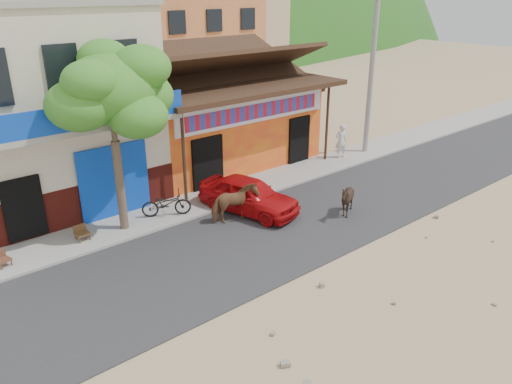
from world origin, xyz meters
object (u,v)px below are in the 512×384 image
at_px(red_car, 249,195).
at_px(tree, 115,141).
at_px(utility_pole, 372,67).
at_px(cafe_chair_left, 1,254).
at_px(cow_dark, 347,200).
at_px(scooter, 166,204).
at_px(cafe_chair_right, 81,227).
at_px(cow_tan, 235,203).
at_px(pedestrian, 341,141).

bearing_deg(red_car, tree, 144.42).
xyz_separation_m(utility_pole, cafe_chair_left, (-16.58, -0.24, -3.60)).
xyz_separation_m(tree, cow_dark, (6.55, -3.97, -2.48)).
xyz_separation_m(scooter, cafe_chair_right, (-2.98, 0.13, -0.01)).
bearing_deg(utility_pole, cafe_chair_right, -179.44).
xyz_separation_m(cow_dark, cafe_chair_right, (-7.95, 4.03, -0.08)).
distance_m(utility_pole, scooter, 11.77).
distance_m(cow_dark, scooter, 6.32).
height_order(utility_pole, cafe_chair_right, utility_pole).
height_order(cow_tan, cafe_chair_right, cow_tan).
height_order(red_car, pedestrian, pedestrian).
relative_size(cow_tan, cafe_chair_left, 1.97).
distance_m(tree, scooter, 3.00).
bearing_deg(scooter, cow_dark, -100.56).
relative_size(pedestrian, cafe_chair_right, 1.79).
bearing_deg(pedestrian, scooter, 23.99).
relative_size(utility_pole, cow_dark, 6.66).
xyz_separation_m(utility_pole, scooter, (-11.22, -0.27, -3.55)).
bearing_deg(cow_tan, cafe_chair_right, 78.54).
bearing_deg(utility_pole, pedestrian, 175.63).
height_order(red_car, cafe_chair_right, red_car).
height_order(utility_pole, scooter, utility_pole).
distance_m(tree, cow_tan, 4.43).
distance_m(utility_pole, cow_dark, 8.28).
height_order(red_car, scooter, red_car).
xyz_separation_m(cow_tan, cafe_chair_left, (-7.01, 1.79, -0.19)).
relative_size(tree, cafe_chair_right, 6.82).
bearing_deg(cafe_chair_right, scooter, -4.68).
xyz_separation_m(cow_tan, scooter, (-1.65, 1.76, -0.14)).
xyz_separation_m(cow_dark, scooter, (-4.97, 3.90, -0.07)).
bearing_deg(utility_pole, tree, -179.10).
bearing_deg(cow_tan, red_car, -59.13).
bearing_deg(pedestrian, utility_pole, -162.76).
relative_size(red_car, scooter, 2.22).
bearing_deg(scooter, cow_tan, -109.31).
bearing_deg(tree, cafe_chair_right, 177.54).
relative_size(cow_tan, scooter, 0.93).
bearing_deg(cow_tan, pedestrian, -63.97).
bearing_deg(cafe_chair_left, cow_dark, -36.81).
height_order(red_car, cafe_chair_left, red_car).
distance_m(pedestrian, cafe_chair_left, 14.92).
distance_m(cow_tan, scooter, 2.42).
height_order(pedestrian, cafe_chair_right, pedestrian).
height_order(utility_pole, cow_tan, utility_pole).
bearing_deg(cow_dark, cafe_chair_right, -104.01).
distance_m(pedestrian, cafe_chair_right, 12.54).
bearing_deg(cow_tan, cafe_chair_left, 86.40).
bearing_deg(red_car, cafe_chair_right, 148.71).
bearing_deg(cafe_chair_left, cow_tan, -30.32).
height_order(tree, cow_tan, tree).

